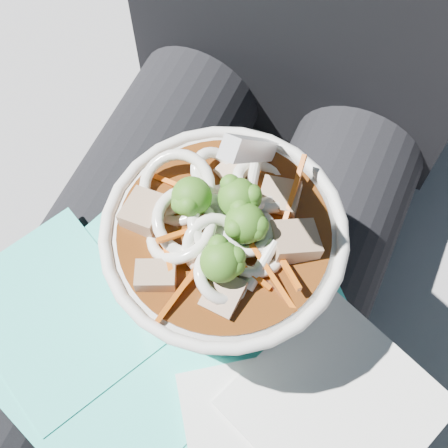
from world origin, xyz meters
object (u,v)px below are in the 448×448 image
at_px(stone_ledge, 242,275).
at_px(person_body, 226,208).
at_px(lap, 186,303).
at_px(udon_bowl, 224,250).
at_px(plastic_bag, 176,346).

height_order(stone_ledge, person_body, person_body).
bearing_deg(stone_ledge, person_body, -90.00).
bearing_deg(stone_ledge, lap, -90.00).
height_order(stone_ledge, udon_bowl, udon_bowl).
distance_m(stone_ledge, plastic_bag, 0.41).
distance_m(stone_ledge, udon_bowl, 0.45).
bearing_deg(udon_bowl, plastic_bag, -101.27).
bearing_deg(plastic_bag, stone_ledge, 96.34).
bearing_deg(lap, person_body, 90.00).
relative_size(lap, udon_bowl, 2.31).
xyz_separation_m(person_body, plastic_bag, (0.02, -0.15, 0.04)).
bearing_deg(lap, udon_bowl, 11.31).
bearing_deg(plastic_bag, person_body, 98.75).
xyz_separation_m(stone_ledge, udon_bowl, (0.04, -0.14, 0.42)).
relative_size(lap, plastic_bag, 1.36).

